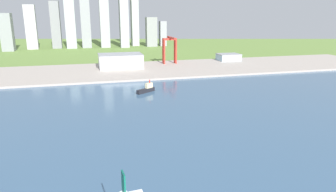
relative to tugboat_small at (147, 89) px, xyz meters
The scene contains 8 objects.
ground_plane 68.40m from the tugboat_small, 107.65° to the right, with size 2400.00×2400.00×0.00m, color olive.
water_bay 126.84m from the tugboat_small, 99.40° to the right, with size 840.00×360.00×0.15m, color #385675.
industrial_pier 126.63m from the tugboat_small, 99.42° to the left, with size 840.00×140.00×2.50m, color #A3978D.
tugboat_small is the anchor object (origin of this frame).
port_crane_red 179.36m from the tugboat_small, 66.77° to the left, with size 21.49×40.81×42.46m.
warehouse_main 147.22m from the tugboat_small, 93.88° to the left, with size 63.07×42.17×20.00m.
warehouse_annex 244.75m from the tugboat_small, 44.22° to the left, with size 36.51×27.64×11.22m.
distant_skyline 465.97m from the tugboat_small, 95.15° to the left, with size 372.69×72.40×156.54m.
Camera 1 is at (-39.07, 56.31, 80.07)m, focal length 33.09 mm.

